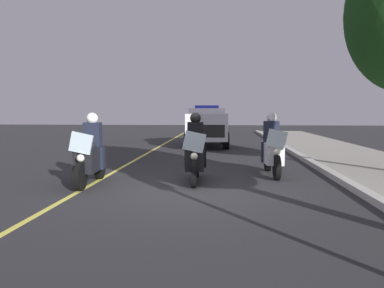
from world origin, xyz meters
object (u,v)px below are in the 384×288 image
(police_motorcycle_lead_left, at_px, (91,155))
(police_motorcycle_trailing, at_px, (272,150))
(police_motorcycle_lead_right, at_px, (195,154))
(police_suv, at_px, (207,125))

(police_motorcycle_lead_left, height_order, police_motorcycle_trailing, same)
(police_motorcycle_lead_left, distance_m, police_motorcycle_lead_right, 2.53)
(police_motorcycle_lead_left, relative_size, police_motorcycle_lead_right, 1.00)
(police_motorcycle_lead_right, xyz_separation_m, police_suv, (-9.80, -0.11, 0.37))
(police_motorcycle_lead_left, bearing_deg, police_motorcycle_trailing, 110.23)
(police_motorcycle_lead_left, relative_size, police_motorcycle_trailing, 1.00)
(police_motorcycle_trailing, distance_m, police_suv, 8.94)
(police_motorcycle_lead_left, bearing_deg, police_motorcycle_lead_right, 102.34)
(police_motorcycle_lead_right, height_order, police_suv, police_suv)
(police_motorcycle_trailing, bearing_deg, police_motorcycle_lead_right, -61.13)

